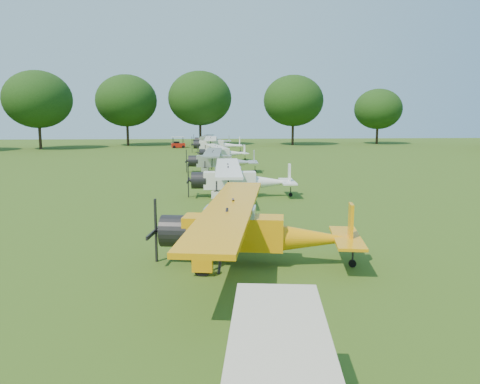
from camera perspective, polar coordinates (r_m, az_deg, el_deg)
The scene contains 9 objects.
ground at distance 27.14m, azimuth -1.90°, elevation -1.66°, with size 160.00×160.00×0.00m, color #2E4A12.
tree_belt at distance 27.33m, azimuth 5.77°, elevation 15.29°, with size 137.36×130.27×14.52m.
aircraft_2 at distance 16.24m, azimuth 1.09°, elevation -4.31°, with size 7.31×11.58×2.27m.
aircraft_3 at distance 29.82m, azimuth -0.28°, elevation 1.80°, with size 6.92×11.00×2.17m.
aircraft_4 at distance 43.05m, azimuth -2.53°, elevation 4.03°, with size 6.65×10.59×2.09m.
aircraft_5 at distance 54.47m, azimuth -2.35°, elevation 4.98°, with size 5.93×9.40×1.84m.
aircraft_6 at distance 66.38m, azimuth -3.03°, elevation 5.96°, with size 7.19×11.41×2.26m.
aircraft_7 at distance 80.09m, azimuth -3.56°, elevation 6.42°, with size 6.47×10.29×2.02m.
golf_cart at distance 76.83m, azimuth -7.59°, elevation 5.80°, with size 2.32×1.69×1.80m.
Camera 1 is at (-0.97, -26.63, 5.14)m, focal length 35.00 mm.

